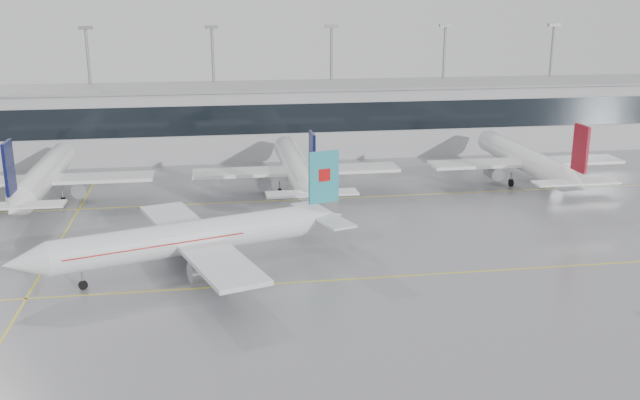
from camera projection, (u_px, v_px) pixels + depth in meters
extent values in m
plane|color=gray|center=(339.00, 280.00, 71.65)|extent=(320.00, 320.00, 0.00)
cube|color=yellow|center=(339.00, 280.00, 71.65)|extent=(120.00, 0.25, 0.01)
cube|color=yellow|center=(300.00, 200.00, 100.16)|extent=(120.00, 0.25, 0.01)
cube|color=yellow|center=(57.00, 246.00, 81.40)|extent=(0.25, 60.00, 0.01)
cube|color=#A7A7AB|center=(277.00, 120.00, 128.93)|extent=(180.00, 15.00, 12.00)
cube|color=black|center=(281.00, 119.00, 121.34)|extent=(180.00, 0.20, 5.00)
cube|color=gray|center=(276.00, 86.00, 127.23)|extent=(182.00, 16.00, 0.40)
cylinder|color=gray|center=(91.00, 92.00, 128.31)|extent=(0.50, 0.50, 22.00)
cube|color=gray|center=(85.00, 28.00, 125.22)|extent=(2.40, 1.00, 0.60)
cylinder|color=gray|center=(214.00, 90.00, 131.61)|extent=(0.50, 0.50, 22.00)
cube|color=gray|center=(212.00, 27.00, 128.53)|extent=(2.40, 1.00, 0.60)
cylinder|color=gray|center=(331.00, 88.00, 134.91)|extent=(0.50, 0.50, 22.00)
cube|color=gray|center=(331.00, 26.00, 131.83)|extent=(2.40, 1.00, 0.60)
cylinder|color=gray|center=(443.00, 85.00, 138.22)|extent=(0.50, 0.50, 22.00)
cube|color=gray|center=(446.00, 26.00, 135.13)|extent=(2.40, 1.00, 0.60)
cylinder|color=gray|center=(549.00, 83.00, 141.52)|extent=(0.50, 0.50, 22.00)
cube|color=gray|center=(554.00, 25.00, 138.43)|extent=(2.40, 1.00, 0.60)
cylinder|color=white|center=(182.00, 239.00, 72.74)|extent=(25.93, 11.39, 3.43)
cone|color=white|center=(24.00, 263.00, 66.14)|extent=(4.87, 4.50, 3.43)
cone|color=white|center=(321.00, 218.00, 79.70)|extent=(6.39, 5.00, 3.43)
cube|color=white|center=(197.00, 240.00, 73.51)|extent=(13.56, 28.49, 0.45)
cube|color=white|center=(322.00, 215.00, 79.70)|extent=(6.05, 11.23, 0.25)
cube|color=teal|center=(324.00, 177.00, 78.61)|extent=(3.53, 1.45, 5.85)
cylinder|color=#93939A|center=(208.00, 270.00, 69.59)|extent=(4.07, 3.11, 2.10)
cylinder|color=#93939A|center=(180.00, 241.00, 77.81)|extent=(4.07, 3.11, 2.10)
cylinder|color=gray|center=(82.00, 278.00, 69.00)|extent=(0.20, 0.20, 1.47)
cylinder|color=black|center=(83.00, 285.00, 69.20)|extent=(0.95, 0.56, 0.90)
cylinder|color=gray|center=(215.00, 264.00, 72.25)|extent=(0.24, 0.24, 1.47)
cylinder|color=black|center=(215.00, 271.00, 72.45)|extent=(1.19, 0.77, 1.10)
cylinder|color=gray|center=(199.00, 249.00, 76.71)|extent=(0.24, 0.24, 1.47)
cylinder|color=black|center=(199.00, 255.00, 76.91)|extent=(1.19, 0.77, 1.10)
cube|color=#B70F0F|center=(324.00, 175.00, 78.53)|extent=(1.47, 0.86, 1.40)
cube|color=#B70F0F|center=(153.00, 241.00, 71.38)|extent=(18.19, 8.89, 0.12)
cylinder|color=white|center=(45.00, 174.00, 98.62)|extent=(3.59, 27.36, 3.59)
cone|color=white|center=(66.00, 151.00, 113.52)|extent=(3.59, 4.00, 3.59)
cone|color=white|center=(15.00, 208.00, 82.96)|extent=(3.59, 5.60, 3.59)
cube|color=white|center=(43.00, 180.00, 97.30)|extent=(29.64, 5.00, 0.45)
cube|color=white|center=(14.00, 206.00, 82.68)|extent=(11.40, 2.80, 0.25)
cube|color=#0A0F3C|center=(9.00, 168.00, 81.25)|extent=(0.35, 3.60, 6.12)
cylinder|color=#93939A|center=(8.00, 191.00, 97.46)|extent=(2.10, 3.60, 2.10)
cylinder|color=#93939A|center=(81.00, 188.00, 98.91)|extent=(2.10, 3.60, 2.10)
cylinder|color=gray|center=(61.00, 174.00, 109.47)|extent=(0.20, 0.20, 1.56)
cylinder|color=black|center=(62.00, 179.00, 109.68)|extent=(0.30, 0.90, 0.90)
cylinder|color=gray|center=(23.00, 197.00, 96.53)|extent=(0.24, 0.24, 1.56)
cylinder|color=black|center=(23.00, 203.00, 96.74)|extent=(0.45, 1.10, 1.10)
cylinder|color=gray|center=(63.00, 196.00, 97.31)|extent=(0.24, 0.24, 1.56)
cylinder|color=black|center=(63.00, 201.00, 97.52)|extent=(0.45, 1.10, 1.10)
cylinder|color=white|center=(295.00, 165.00, 103.87)|extent=(3.59, 27.36, 3.59)
cone|color=white|center=(284.00, 144.00, 118.77)|extent=(3.59, 4.00, 3.59)
cone|color=white|center=(312.00, 195.00, 88.21)|extent=(3.59, 5.60, 3.59)
cube|color=white|center=(297.00, 170.00, 102.55)|extent=(29.64, 5.00, 0.45)
cube|color=white|center=(312.00, 193.00, 87.94)|extent=(11.40, 2.80, 0.25)
cube|color=#0A0F3C|center=(312.00, 158.00, 86.51)|extent=(0.35, 3.60, 6.12)
cylinder|color=#93939A|center=(263.00, 181.00, 102.72)|extent=(2.10, 3.60, 2.10)
cylinder|color=#93939A|center=(329.00, 178.00, 104.16)|extent=(2.10, 3.60, 2.10)
cylinder|color=gray|center=(287.00, 166.00, 114.72)|extent=(0.20, 0.20, 1.56)
cylinder|color=black|center=(287.00, 171.00, 114.93)|extent=(0.30, 0.90, 0.90)
cylinder|color=gray|center=(280.00, 187.00, 101.78)|extent=(0.24, 0.24, 1.56)
cylinder|color=black|center=(280.00, 192.00, 101.99)|extent=(0.45, 1.10, 1.10)
cylinder|color=gray|center=(316.00, 185.00, 102.56)|extent=(0.24, 0.24, 1.56)
cylinder|color=black|center=(316.00, 191.00, 102.77)|extent=(0.45, 1.10, 1.10)
cylinder|color=white|center=(522.00, 157.00, 109.12)|extent=(3.59, 27.36, 3.59)
cone|color=white|center=(484.00, 138.00, 124.02)|extent=(3.59, 4.00, 3.59)
cone|color=white|center=(575.00, 184.00, 93.46)|extent=(3.59, 5.60, 3.59)
cube|color=white|center=(526.00, 162.00, 107.81)|extent=(29.64, 5.00, 0.45)
cube|color=white|center=(576.00, 182.00, 93.19)|extent=(11.40, 2.80, 0.25)
cube|color=maroon|center=(581.00, 148.00, 91.76)|extent=(0.35, 3.60, 6.12)
cylinder|color=#93939A|center=(494.00, 172.00, 107.97)|extent=(2.10, 3.60, 2.10)
cylinder|color=#93939A|center=(553.00, 170.00, 109.41)|extent=(2.10, 3.60, 2.10)
cylinder|color=gray|center=(494.00, 159.00, 119.98)|extent=(0.20, 0.20, 1.56)
cylinder|color=black|center=(493.00, 163.00, 120.19)|extent=(0.30, 0.90, 0.90)
cylinder|color=gray|center=(511.00, 178.00, 107.03)|extent=(0.24, 0.24, 1.56)
cylinder|color=black|center=(511.00, 183.00, 107.25)|extent=(0.45, 1.10, 1.10)
cylinder|color=gray|center=(544.00, 176.00, 107.81)|extent=(0.24, 0.24, 1.56)
cylinder|color=black|center=(543.00, 181.00, 108.03)|extent=(0.45, 1.10, 1.10)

